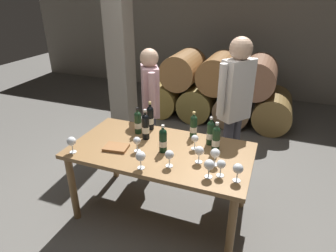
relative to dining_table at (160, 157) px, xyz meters
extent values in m
plane|color=#66635E|center=(0.00, 0.00, -0.67)|extent=(14.00, 14.00, 0.00)
cube|color=gray|center=(0.00, 4.20, 0.73)|extent=(10.00, 0.24, 2.80)
cylinder|color=olive|center=(-0.95, 2.60, -0.37)|extent=(0.60, 0.90, 0.60)
cylinder|color=olive|center=(-0.32, 2.60, -0.37)|extent=(0.60, 0.90, 0.60)
cylinder|color=#7F6243|center=(0.31, 2.60, -0.37)|extent=(0.60, 0.90, 0.60)
cylinder|color=olive|center=(0.95, 2.60, -0.37)|extent=(0.60, 0.90, 0.60)
cylinder|color=olive|center=(-0.63, 2.60, 0.18)|extent=(0.60, 0.90, 0.60)
cylinder|color=olive|center=(0.00, 2.60, 0.18)|extent=(0.60, 0.90, 0.60)
cylinder|color=#885C43|center=(0.63, 2.60, 0.18)|extent=(0.60, 0.90, 0.60)
cube|color=gray|center=(-1.30, 1.60, 0.63)|extent=(0.32, 0.32, 2.60)
cube|color=olive|center=(0.00, 0.00, 0.07)|extent=(1.70, 0.90, 0.04)
cylinder|color=olive|center=(-0.77, -0.39, -0.31)|extent=(0.07, 0.07, 0.72)
cylinder|color=olive|center=(0.77, -0.39, -0.31)|extent=(0.07, 0.07, 0.72)
cylinder|color=olive|center=(-0.77, 0.39, -0.31)|extent=(0.07, 0.07, 0.72)
cylinder|color=olive|center=(0.77, 0.39, -0.31)|extent=(0.07, 0.07, 0.72)
cylinder|color=black|center=(-0.22, 0.14, 0.20)|extent=(0.07, 0.07, 0.22)
sphere|color=black|center=(-0.22, 0.14, 0.32)|extent=(0.07, 0.07, 0.07)
cylinder|color=black|center=(-0.22, 0.14, 0.35)|extent=(0.03, 0.03, 0.07)
cylinder|color=silver|center=(-0.22, 0.14, 0.39)|extent=(0.03, 0.03, 0.03)
cylinder|color=silver|center=(-0.22, 0.14, 0.19)|extent=(0.07, 0.07, 0.07)
cylinder|color=black|center=(-0.26, 0.36, 0.20)|extent=(0.07, 0.07, 0.22)
sphere|color=black|center=(-0.26, 0.36, 0.32)|extent=(0.07, 0.07, 0.07)
cylinder|color=black|center=(-0.26, 0.36, 0.34)|extent=(0.03, 0.03, 0.07)
cylinder|color=tan|center=(-0.26, 0.36, 0.39)|extent=(0.03, 0.03, 0.02)
cylinder|color=silver|center=(-0.26, 0.36, 0.19)|extent=(0.07, 0.07, 0.07)
cylinder|color=#19381E|center=(0.22, 0.35, 0.19)|extent=(0.07, 0.07, 0.19)
sphere|color=#19381E|center=(0.22, 0.35, 0.29)|extent=(0.07, 0.07, 0.07)
cylinder|color=#19381E|center=(0.22, 0.35, 0.31)|extent=(0.03, 0.03, 0.06)
cylinder|color=tan|center=(0.22, 0.35, 0.36)|extent=(0.03, 0.03, 0.02)
cylinder|color=silver|center=(0.22, 0.35, 0.18)|extent=(0.07, 0.07, 0.06)
cylinder|color=black|center=(0.04, -0.03, 0.19)|extent=(0.07, 0.07, 0.19)
sphere|color=black|center=(0.04, -0.03, 0.29)|extent=(0.07, 0.07, 0.07)
cylinder|color=black|center=(0.04, -0.03, 0.31)|extent=(0.03, 0.03, 0.06)
cylinder|color=silver|center=(0.04, -0.03, 0.35)|extent=(0.03, 0.03, 0.02)
cylinder|color=silver|center=(0.04, -0.03, 0.18)|extent=(0.07, 0.07, 0.06)
cylinder|color=#19381E|center=(-0.34, 0.23, 0.19)|extent=(0.07, 0.07, 0.20)
sphere|color=#19381E|center=(-0.34, 0.23, 0.30)|extent=(0.07, 0.07, 0.07)
cylinder|color=#19381E|center=(-0.34, 0.23, 0.32)|extent=(0.03, 0.03, 0.06)
cylinder|color=black|center=(-0.34, 0.23, 0.36)|extent=(0.03, 0.03, 0.02)
cylinder|color=silver|center=(-0.34, 0.23, 0.18)|extent=(0.07, 0.07, 0.06)
cylinder|color=#19381E|center=(0.49, 0.14, 0.19)|extent=(0.07, 0.07, 0.21)
sphere|color=#19381E|center=(0.49, 0.14, 0.30)|extent=(0.07, 0.07, 0.07)
cylinder|color=#19381E|center=(0.49, 0.14, 0.33)|extent=(0.03, 0.03, 0.07)
cylinder|color=silver|center=(0.49, 0.14, 0.38)|extent=(0.03, 0.03, 0.02)
cylinder|color=silver|center=(0.49, 0.14, 0.18)|extent=(0.07, 0.07, 0.06)
cylinder|color=#19381E|center=(0.41, 0.26, 0.19)|extent=(0.07, 0.07, 0.20)
sphere|color=#19381E|center=(0.41, 0.26, 0.30)|extent=(0.07, 0.07, 0.07)
cylinder|color=#19381E|center=(0.41, 0.26, 0.32)|extent=(0.03, 0.03, 0.06)
cylinder|color=silver|center=(0.41, 0.26, 0.37)|extent=(0.03, 0.03, 0.02)
cylinder|color=silver|center=(0.41, 0.26, 0.18)|extent=(0.07, 0.07, 0.06)
cylinder|color=white|center=(-0.03, -0.36, 0.09)|extent=(0.06, 0.06, 0.00)
cylinder|color=white|center=(-0.03, -0.36, 0.13)|extent=(0.01, 0.01, 0.07)
sphere|color=white|center=(-0.03, -0.36, 0.21)|extent=(0.09, 0.09, 0.09)
cylinder|color=white|center=(0.75, -0.25, 0.09)|extent=(0.06, 0.06, 0.00)
cylinder|color=white|center=(0.75, -0.25, 0.13)|extent=(0.01, 0.01, 0.07)
sphere|color=white|center=(0.75, -0.25, 0.21)|extent=(0.08, 0.08, 0.08)
cylinder|color=white|center=(-0.73, -0.35, 0.09)|extent=(0.06, 0.06, 0.00)
cylinder|color=white|center=(-0.73, -0.35, 0.13)|extent=(0.01, 0.01, 0.07)
sphere|color=white|center=(-0.73, -0.35, 0.21)|extent=(0.08, 0.08, 0.08)
cylinder|color=white|center=(0.62, -0.23, 0.09)|extent=(0.06, 0.06, 0.00)
cylinder|color=white|center=(0.62, -0.23, 0.13)|extent=(0.01, 0.01, 0.07)
sphere|color=white|center=(0.62, -0.23, 0.20)|extent=(0.07, 0.07, 0.07)
cylinder|color=white|center=(-0.18, -0.12, 0.09)|extent=(0.06, 0.06, 0.00)
cylinder|color=white|center=(-0.18, -0.12, 0.13)|extent=(0.01, 0.01, 0.07)
sphere|color=white|center=(-0.18, -0.12, 0.20)|extent=(0.07, 0.07, 0.07)
cylinder|color=white|center=(0.40, -0.09, 0.09)|extent=(0.06, 0.06, 0.00)
cylinder|color=white|center=(0.40, -0.09, 0.13)|extent=(0.01, 0.01, 0.07)
sphere|color=white|center=(0.40, -0.09, 0.21)|extent=(0.08, 0.08, 0.08)
cylinder|color=white|center=(0.30, 0.12, 0.09)|extent=(0.06, 0.06, 0.00)
cylinder|color=white|center=(0.30, 0.12, 0.13)|extent=(0.01, 0.01, 0.07)
sphere|color=white|center=(0.30, 0.12, 0.20)|extent=(0.07, 0.07, 0.07)
cylinder|color=white|center=(0.54, -0.08, 0.09)|extent=(0.06, 0.06, 0.00)
cylinder|color=white|center=(0.54, -0.08, 0.13)|extent=(0.01, 0.01, 0.07)
sphere|color=white|center=(0.54, -0.08, 0.21)|extent=(0.08, 0.08, 0.08)
cylinder|color=white|center=(0.18, -0.24, 0.09)|extent=(0.06, 0.06, 0.00)
cylinder|color=white|center=(0.18, -0.24, 0.13)|extent=(0.01, 0.01, 0.07)
sphere|color=white|center=(0.18, -0.24, 0.20)|extent=(0.08, 0.08, 0.08)
cylinder|color=white|center=(0.53, -0.28, 0.09)|extent=(0.06, 0.06, 0.00)
cylinder|color=white|center=(0.53, -0.28, 0.13)|extent=(0.01, 0.01, 0.07)
sphere|color=white|center=(0.53, -0.28, 0.21)|extent=(0.09, 0.09, 0.09)
cube|color=#936038|center=(-0.39, -0.15, 0.11)|extent=(0.24, 0.19, 0.03)
cylinder|color=#383842|center=(0.58, 0.79, -0.24)|extent=(0.11, 0.11, 0.85)
cylinder|color=#383842|center=(0.52, 0.71, -0.24)|extent=(0.11, 0.11, 0.85)
cube|color=silver|center=(0.55, 0.75, 0.51)|extent=(0.33, 0.36, 0.64)
cylinder|color=silver|center=(0.68, 0.92, 0.54)|extent=(0.08, 0.08, 0.54)
cylinder|color=silver|center=(0.43, 0.58, 0.54)|extent=(0.08, 0.08, 0.54)
sphere|color=tan|center=(0.55, 0.75, 0.93)|extent=(0.23, 0.23, 0.23)
cylinder|color=#383842|center=(-0.45, 0.77, -0.28)|extent=(0.11, 0.11, 0.77)
cylinder|color=#383842|center=(-0.40, 0.67, -0.28)|extent=(0.11, 0.11, 0.77)
cube|color=#CC9EA8|center=(-0.42, 0.72, 0.39)|extent=(0.32, 0.37, 0.58)
cylinder|color=#CC9EA8|center=(-0.53, 0.90, 0.42)|extent=(0.08, 0.08, 0.49)
cylinder|color=#CC9EA8|center=(-0.32, 0.54, 0.42)|extent=(0.08, 0.08, 0.49)
sphere|color=tan|center=(-0.42, 0.72, 0.77)|extent=(0.21, 0.21, 0.21)
camera|label=1|loc=(0.92, -2.19, 1.46)|focal=30.93mm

